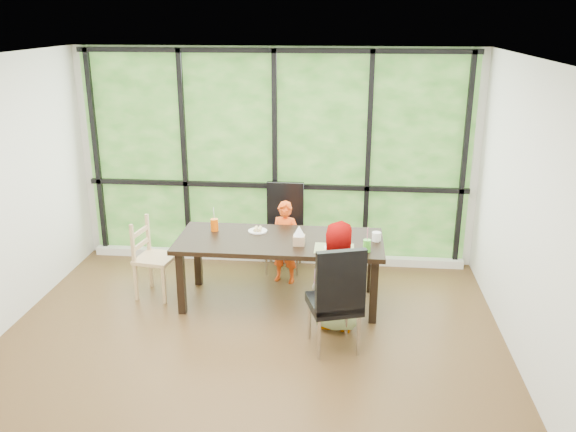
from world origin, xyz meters
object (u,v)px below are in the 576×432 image
Objects in this scene: chair_end_beech at (156,258)px; green_cup at (367,246)px; chair_interior_leather at (334,296)px; plate_near at (336,248)px; plate_far at (258,231)px; orange_cup at (214,225)px; white_mug at (376,237)px; child_toddler at (285,242)px; dining_table at (280,271)px; chair_window_leather at (283,229)px; tissue_box at (299,240)px; child_older at (339,277)px.

chair_end_beech is 7.10× the size of green_cup.
chair_interior_leather reaches higher than plate_near.
chair_end_beech reaches higher than green_cup.
chair_interior_leather is at bearing -51.33° from plate_far.
orange_cup is at bearing 163.36° from plate_near.
green_cup is at bearing -8.26° from plate_near.
plate_far is 1.32m from white_mug.
child_toddler is at bearing 52.06° from plate_far.
plate_near is (0.62, -0.22, 0.38)m from dining_table.
chair_window_leather is at bearing -87.05° from chair_interior_leather.
chair_end_beech reaches higher than tissue_box.
plate_far is 0.61m from tissue_box.
green_cup is at bearing -125.89° from child_older.
plate_near is (0.67, -1.13, 0.22)m from chair_window_leather.
chair_interior_leather reaches higher than green_cup.
chair_window_leather is 8.98× the size of tissue_box.
tissue_box is (-0.40, 0.75, 0.26)m from chair_interior_leather.
chair_end_beech reaches higher than plate_far.
child_toddler is 0.90m from orange_cup.
chair_interior_leather is at bearing -89.83° from plate_near.
chair_end_beech is 6.59× the size of orange_cup.
chair_window_leather is 1.93m from chair_interior_leather.
dining_table is 1.06m from green_cup.
plate_near is at bearing -16.64° from orange_cup.
dining_table is 0.86m from child_older.
chair_window_leather is 8.52× the size of green_cup.
chair_window_leather and chair_interior_leather have the same top height.
chair_end_beech is (-2.03, 0.94, -0.09)m from chair_interior_leather.
child_toddler is 1.02m from plate_near.
green_cup is (0.27, 0.26, 0.24)m from child_older.
child_toddler is at bearing 107.42° from tissue_box.
white_mug is (2.45, 0.01, 0.35)m from chair_end_beech.
child_older is at bearing -40.57° from tissue_box.
plate_far is (-0.89, 1.11, 0.22)m from chair_interior_leather.
chair_window_leather reaches higher than chair_end_beech.
plate_far is at bearing 2.17° from orange_cup.
chair_window_leather reaches higher than orange_cup.
orange_cup is (0.65, 0.15, 0.37)m from chair_end_beech.
orange_cup reaches higher than plate_near.
chair_window_leather is 4.28× the size of plate_near.
dining_table is 1.95× the size of child_older.
plate_near is 1.85× the size of orange_cup.
chair_interior_leather is at bearing -106.05° from chair_end_beech.
chair_interior_leather is 0.89m from tissue_box.
white_mug is (0.42, 0.27, 0.04)m from plate_near.
green_cup reaches higher than plate_far.
white_mug is at bearing 70.92° from green_cup.
chair_interior_leather is 0.38m from child_older.
child_toddler is at bearing 90.00° from dining_table.
dining_table is at bearing -73.12° from chair_interior_leather.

